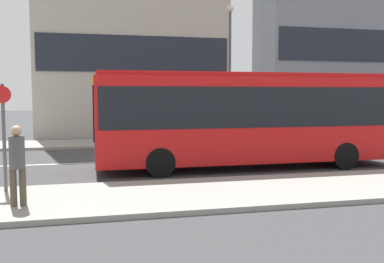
# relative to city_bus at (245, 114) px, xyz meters

# --- Properties ---
(ground_plane) EXTENTS (120.00, 120.00, 0.00)m
(ground_plane) POSITION_rel_city_bus_xyz_m (-3.31, 2.31, -1.95)
(ground_plane) COLOR #3A3A3D
(sidewalk_near) EXTENTS (44.00, 3.50, 0.13)m
(sidewalk_near) POSITION_rel_city_bus_xyz_m (-3.31, -3.94, -1.89)
(sidewalk_near) COLOR gray
(sidewalk_near) RESTS_ON ground_plane
(sidewalk_far) EXTENTS (44.00, 3.50, 0.13)m
(sidewalk_far) POSITION_rel_city_bus_xyz_m (-3.31, 8.56, -1.89)
(sidewalk_far) COLOR gray
(sidewalk_far) RESTS_ON ground_plane
(lane_centerline) EXTENTS (41.80, 0.16, 0.01)m
(lane_centerline) POSITION_rel_city_bus_xyz_m (-3.31, 2.31, -1.95)
(lane_centerline) COLOR silver
(lane_centerline) RESTS_ON ground_plane
(city_bus) EXTENTS (10.75, 2.64, 3.40)m
(city_bus) POSITION_rel_city_bus_xyz_m (0.00, 0.00, 0.00)
(city_bus) COLOR red
(city_bus) RESTS_ON ground_plane
(parked_car_0) EXTENTS (4.65, 1.74, 1.27)m
(parked_car_0) POSITION_rel_city_bus_xyz_m (8.42, 5.54, -1.34)
(parked_car_0) COLOR #4C5156
(parked_car_0) RESTS_ON ground_plane
(pedestrian_near_stop) EXTENTS (0.35, 0.34, 1.83)m
(pedestrian_near_stop) POSITION_rel_city_bus_xyz_m (-7.07, -4.43, -0.77)
(pedestrian_near_stop) COLOR #4C4233
(pedestrian_near_stop) RESTS_ON sidewalk_near
(bus_stop_sign) EXTENTS (0.44, 0.12, 2.79)m
(bus_stop_sign) POSITION_rel_city_bus_xyz_m (-7.64, -2.79, -0.20)
(bus_stop_sign) COLOR #4C4C51
(bus_stop_sign) RESTS_ON sidewalk_near
(street_lamp) EXTENTS (0.36, 0.36, 7.29)m
(street_lamp) POSITION_rel_city_bus_xyz_m (1.93, 7.70, 2.59)
(street_lamp) COLOR #4C4C51
(street_lamp) RESTS_ON sidewalk_far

